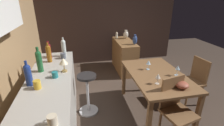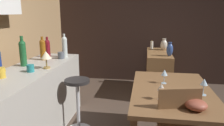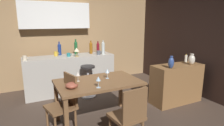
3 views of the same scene
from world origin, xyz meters
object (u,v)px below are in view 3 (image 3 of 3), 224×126
chair_near_window (65,102)px  vase_ceramic_ivory (192,60)px  wine_bottle_green (76,47)px  chair_by_doorway (129,115)px  wine_glass_right (98,79)px  fruit_bowl (72,85)px  dining_table (98,86)px  wine_bottle_clear (103,48)px  wine_bottle_amber (91,47)px  cup_mustard (56,54)px  sideboard_cabinet (176,84)px  counter_lamp (77,50)px  wine_bottle_ruby (98,47)px  cup_cream (25,58)px  wine_bottle_cobalt (59,49)px  wine_glass_left (107,71)px  cup_teal (69,55)px  cup_slate (99,53)px  bar_stool (88,80)px  pillar_candle_tall (186,59)px  vase_ceramic_blue (171,63)px

chair_near_window → vase_ceramic_ivory: bearing=-0.6°
chair_near_window → wine_bottle_green: 2.06m
chair_near_window → chair_by_doorway: bearing=-49.0°
wine_glass_right → wine_bottle_green: bearing=83.2°
wine_glass_right → fruit_bowl: (-0.36, 0.15, -0.09)m
dining_table → fruit_bowl: size_ratio=7.37×
chair_near_window → wine_bottle_clear: bearing=49.4°
wine_bottle_amber → cup_mustard: bearing=178.0°
sideboard_cabinet → wine_bottle_amber: 2.22m
wine_glass_right → counter_lamp: counter_lamp is taller
wine_bottle_ruby → cup_cream: (-1.75, -0.25, -0.09)m
wine_glass_right → wine_bottle_cobalt: (-0.14, 2.16, 0.18)m
chair_by_doorway → wine_glass_left: wine_glass_left is taller
sideboard_cabinet → fruit_bowl: bearing=-175.3°
fruit_bowl → cup_teal: cup_teal is taller
wine_bottle_green → cup_slate: (0.49, -0.29, -0.13)m
vase_ceramic_ivory → chair_by_doorway: bearing=-159.0°
vase_ceramic_ivory → wine_bottle_green: bearing=135.9°
bar_stool → cup_teal: size_ratio=6.28×
sideboard_cabinet → pillar_candle_tall: 0.62m
wine_bottle_clear → chair_by_doorway: bearing=-105.4°
cup_mustard → counter_lamp: counter_lamp is taller
wine_bottle_ruby → wine_bottle_clear: bearing=-81.7°
wine_bottle_cobalt → cup_mustard: wine_bottle_cobalt is taller
wine_glass_right → vase_ceramic_ivory: 2.19m
wine_glass_left → wine_bottle_ruby: size_ratio=0.55×
fruit_bowl → wine_bottle_green: 2.07m
wine_bottle_amber → dining_table: bearing=-106.2°
chair_near_window → bar_stool: chair_near_window is taller
cup_mustard → wine_bottle_ruby: bearing=-0.2°
sideboard_cabinet → wine_glass_right: 1.99m
wine_bottle_green → wine_bottle_clear: bearing=-26.9°
sideboard_cabinet → vase_ceramic_blue: size_ratio=4.54×
sideboard_cabinet → chair_by_doorway: 1.90m
vase_ceramic_blue → chair_near_window: bearing=177.8°
wine_glass_left → fruit_bowl: size_ratio=0.91×
wine_glass_right → vase_ceramic_blue: size_ratio=0.72×
wine_bottle_clear → wine_bottle_cobalt: wine_bottle_clear is taller
vase_ceramic_blue → wine_bottle_green: bearing=124.5°
wine_bottle_cobalt → counter_lamp: (0.31, -0.40, -0.00)m
wine_bottle_amber → cup_teal: size_ratio=2.85×
cup_teal → pillar_candle_tall: pillar_candle_tall is taller
cup_slate → vase_ceramic_blue: (0.83, -1.63, -0.01)m
wine_bottle_cobalt → vase_ceramic_blue: wine_bottle_cobalt is taller
wine_bottle_cobalt → pillar_candle_tall: wine_bottle_cobalt is taller
wine_bottle_amber → pillar_candle_tall: wine_bottle_amber is taller
fruit_bowl → cup_mustard: (0.11, 1.90, 0.17)m
cup_teal → vase_ceramic_blue: vase_ceramic_blue is taller
wine_bottle_clear → vase_ceramic_blue: 1.77m
sideboard_cabinet → cup_cream: 3.24m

